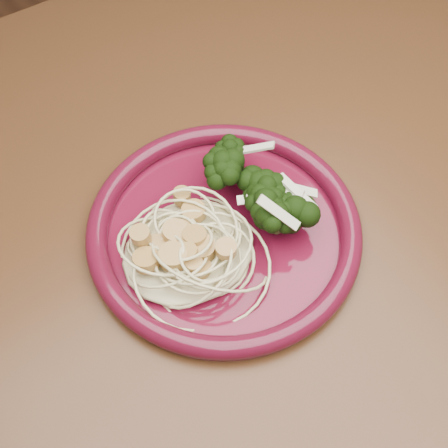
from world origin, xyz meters
name	(u,v)px	position (x,y,z in m)	size (l,w,h in m)	color
dining_table	(211,260)	(0.00, 0.00, 0.65)	(1.20, 0.80, 0.75)	#472814
dinner_plate	(224,230)	(0.00, -0.03, 0.76)	(0.28, 0.28, 0.02)	#500B1D
spaghetti_pile	(188,246)	(-0.05, -0.04, 0.77)	(0.13, 0.11, 0.03)	beige
scallop_cluster	(186,226)	(-0.05, -0.04, 0.80)	(0.12, 0.12, 0.04)	tan
broccoli_pile	(266,192)	(0.05, -0.03, 0.78)	(0.08, 0.14, 0.05)	black
onion_garnish	(268,172)	(0.05, -0.03, 0.81)	(0.06, 0.09, 0.05)	beige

